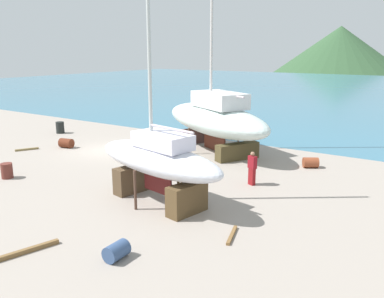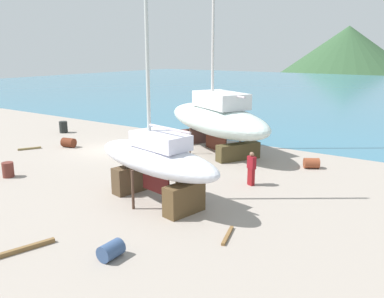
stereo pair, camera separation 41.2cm
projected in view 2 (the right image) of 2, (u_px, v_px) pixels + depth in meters
ground_plane at (41, 169)px, 22.74m from camera, size 49.86×49.86×0.00m
sea_water at (333, 89)px, 69.85m from camera, size 147.36×92.84×0.01m
headland_hill at (346, 66)px, 169.82m from camera, size 93.46×93.46×33.32m
sailboat_large_starboard at (156, 160)px, 17.31m from camera, size 7.66×3.67×12.17m
sailboat_far_slipway at (217, 118)px, 26.32m from camera, size 11.06×8.09×17.17m
worker at (251, 168)px, 19.75m from camera, size 0.50×0.40×1.70m
barrel_tipped_left at (69, 143)px, 27.74m from camera, size 1.01×0.81×0.64m
barrel_by_slipway at (8, 170)px, 21.14m from camera, size 0.73×0.73×0.80m
barrel_rust_mid at (311, 163)px, 22.75m from camera, size 1.03×0.95×0.59m
barrel_tipped_center at (111, 250)px, 12.85m from camera, size 0.58×0.81×0.56m
barrel_blue_faded at (63, 127)px, 32.59m from camera, size 0.77×0.77×0.93m
timber_short_skew at (16, 251)px, 13.22m from camera, size 0.87×2.55×0.15m
timber_long_fore at (228, 235)px, 14.40m from camera, size 0.55×1.46×0.10m
timber_plank_near at (30, 149)px, 27.13m from camera, size 0.86×1.39×0.12m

